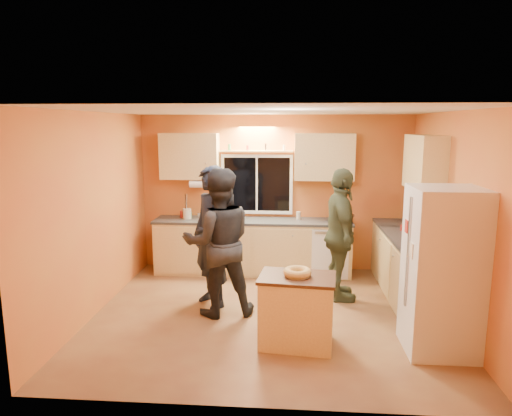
# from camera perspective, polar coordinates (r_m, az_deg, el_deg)

# --- Properties ---
(ground) EXTENTS (4.50, 4.50, 0.00)m
(ground) POSITION_cam_1_polar(r_m,az_deg,el_deg) (6.11, 1.59, -13.14)
(ground) COLOR brown
(ground) RESTS_ON ground
(room_shell) EXTENTS (4.54, 4.04, 2.61)m
(room_shell) POSITION_cam_1_polar(r_m,az_deg,el_deg) (6.06, 2.99, 2.60)
(room_shell) COLOR #C78133
(room_shell) RESTS_ON ground
(back_counter) EXTENTS (4.23, 0.62, 0.90)m
(back_counter) POSITION_cam_1_polar(r_m,az_deg,el_deg) (7.56, 2.33, -4.85)
(back_counter) COLOR tan
(back_counter) RESTS_ON ground
(right_counter) EXTENTS (0.62, 1.84, 0.90)m
(right_counter) POSITION_cam_1_polar(r_m,az_deg,el_deg) (6.63, 19.07, -7.64)
(right_counter) COLOR tan
(right_counter) RESTS_ON ground
(refrigerator) EXTENTS (0.72, 0.70, 1.80)m
(refrigerator) POSITION_cam_1_polar(r_m,az_deg,el_deg) (5.29, 22.27, -7.30)
(refrigerator) COLOR silver
(refrigerator) RESTS_ON ground
(island) EXTENTS (0.89, 0.65, 0.80)m
(island) POSITION_cam_1_polar(r_m,az_deg,el_deg) (5.21, 5.12, -12.60)
(island) COLOR tan
(island) RESTS_ON ground
(bundt_pastry) EXTENTS (0.31, 0.31, 0.09)m
(bundt_pastry) POSITION_cam_1_polar(r_m,az_deg,el_deg) (5.06, 5.20, -8.00)
(bundt_pastry) COLOR tan
(bundt_pastry) RESTS_ON island
(person_left) EXTENTS (0.81, 0.82, 1.91)m
(person_left) POSITION_cam_1_polar(r_m,az_deg,el_deg) (6.17, -5.58, -3.58)
(person_left) COLOR black
(person_left) RESTS_ON ground
(person_center) EXTENTS (1.08, 0.94, 1.91)m
(person_center) POSITION_cam_1_polar(r_m,az_deg,el_deg) (5.86, -4.68, -4.34)
(person_center) COLOR black
(person_center) RESTS_ON ground
(person_right) EXTENTS (0.55, 1.13, 1.86)m
(person_right) POSITION_cam_1_polar(r_m,az_deg,el_deg) (6.44, 10.51, -3.34)
(person_right) COLOR #383D27
(person_right) RESTS_ON ground
(mixing_bowl) EXTENTS (0.48, 0.48, 0.10)m
(mixing_bowl) POSITION_cam_1_polar(r_m,az_deg,el_deg) (7.49, 10.69, -1.27)
(mixing_bowl) COLOR #322010
(mixing_bowl) RESTS_ON back_counter
(utensil_crock) EXTENTS (0.14, 0.14, 0.17)m
(utensil_crock) POSITION_cam_1_polar(r_m,az_deg,el_deg) (7.63, -8.61, -0.71)
(utensil_crock) COLOR beige
(utensil_crock) RESTS_ON back_counter
(potted_plant) EXTENTS (0.37, 0.35, 0.33)m
(potted_plant) POSITION_cam_1_polar(r_m,az_deg,el_deg) (5.73, 21.65, -4.24)
(potted_plant) COLOR gray
(potted_plant) RESTS_ON right_counter
(red_box) EXTENTS (0.18, 0.15, 0.07)m
(red_box) POSITION_cam_1_polar(r_m,az_deg,el_deg) (7.08, 18.25, -2.40)
(red_box) COLOR #A52319
(red_box) RESTS_ON right_counter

